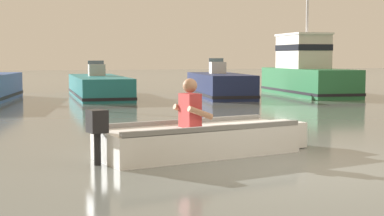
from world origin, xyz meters
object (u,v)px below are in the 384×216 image
at_px(rowboat_with_person, 202,139).
at_px(moored_boat_teal, 98,87).
at_px(moored_boat_green, 306,72).
at_px(moored_boat_navy, 220,86).

xyz_separation_m(rowboat_with_person, moored_boat_teal, (0.30, 13.45, 0.12)).
distance_m(moored_boat_teal, moored_boat_green, 8.17).
bearing_deg(moored_boat_navy, rowboat_with_person, -111.03).
height_order(rowboat_with_person, moored_boat_green, moored_boat_green).
bearing_deg(moored_boat_teal, moored_boat_navy, -16.73).
bearing_deg(moored_boat_green, rowboat_with_person, -124.20).
bearing_deg(moored_boat_teal, moored_boat_green, -7.97).
xyz_separation_m(rowboat_with_person, moored_boat_green, (8.37, 12.32, 0.65)).
relative_size(moored_boat_teal, moored_boat_navy, 1.26).
height_order(rowboat_with_person, moored_boat_teal, moored_boat_teal).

